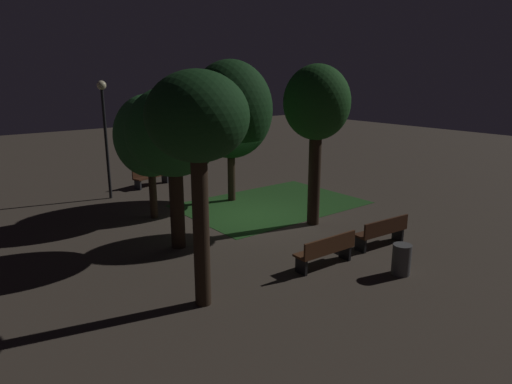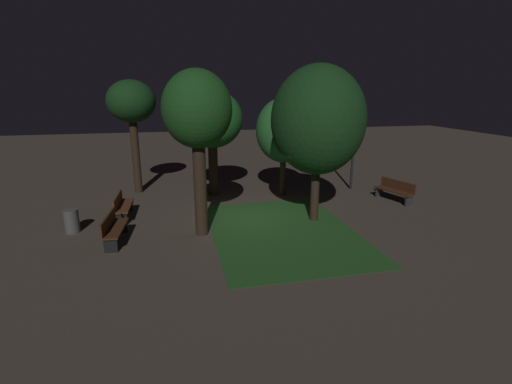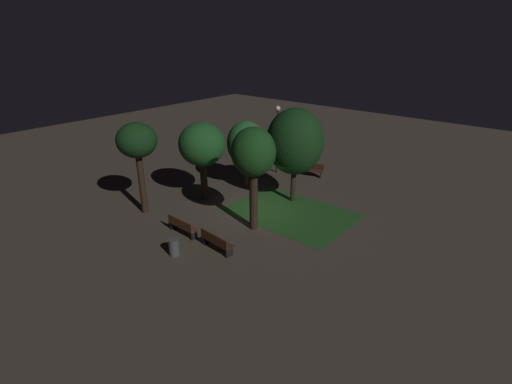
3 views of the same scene
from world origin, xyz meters
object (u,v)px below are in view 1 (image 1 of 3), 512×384
Objects in this scene: bench_lawn_edge at (382,231)px; tree_back_left at (198,122)px; bench_corner at (326,250)px; tree_lawn_side at (317,106)px; lamp_post_path_center at (104,120)px; tree_right_canopy at (150,136)px; trash_bin at (401,259)px; tree_left_canopy at (231,110)px; tree_back_right at (174,133)px; bench_front_left at (150,175)px.

tree_back_left is at bearing 176.96° from bench_lawn_edge.
tree_back_left reaches higher than bench_corner.
tree_lawn_side reaches higher than tree_back_left.
tree_right_canopy is at bearing -85.86° from lamp_post_path_center.
tree_lawn_side is 1.22× the size of tree_right_canopy.
trash_bin is at bearing -75.13° from lamp_post_path_center.
bench_corner is 0.99× the size of bench_lawn_edge.
tree_back_left is (-5.38, -6.56, 0.40)m from tree_left_canopy.
tree_lawn_side is at bearing 91.94° from bench_lawn_edge.
bench_lawn_edge is 2.31× the size of trash_bin.
tree_back_right is 6.91m from trash_bin.
bench_front_left is at bearing 70.28° from tree_back_left.
tree_right_canopy is at bearing 109.19° from trash_bin.
tree_lawn_side is at bearing 75.46° from trash_bin.
tree_lawn_side is at bearing -83.53° from tree_left_canopy.
tree_left_canopy is 1.27× the size of tree_right_canopy.
tree_lawn_side is at bearing 50.42° from bench_corner.
tree_left_canopy is 1.18× the size of tree_back_right.
bench_corner is 0.97× the size of bench_front_left.
lamp_post_path_center is at bearing 94.14° from tree_right_canopy.
tree_right_canopy is (-3.94, 3.96, -1.06)m from tree_lawn_side.
tree_right_canopy reaches higher than bench_lawn_edge.
lamp_post_path_center is 5.91× the size of trash_bin.
lamp_post_path_center is at bearing 112.81° from bench_lawn_edge.
bench_corner is 10.72m from lamp_post_path_center.
tree_back_left is at bearing 159.35° from trash_bin.
tree_right_canopy is (-4.04, 6.71, 2.41)m from bench_lawn_edge.
lamp_post_path_center is at bearing 104.87° from trash_bin.
tree_right_canopy is 9.02m from trash_bin.
tree_left_canopy is 1.09× the size of tree_back_left.
bench_front_left is 0.37× the size of tree_back_left.
tree_right_canopy is (-3.48, -0.17, -0.71)m from tree_left_canopy.
lamp_post_path_center is (1.65, 9.88, -0.82)m from tree_back_left.
tree_left_canopy reaches higher than bench_corner.
tree_back_left is 10.06m from lamp_post_path_center.
tree_back_left reaches higher than tree_back_right.
bench_front_left is 0.40× the size of tree_back_right.
bench_lawn_edge is 0.39× the size of tree_back_right.
trash_bin is (0.88, -12.61, -0.08)m from bench_front_left.
tree_back_left is at bearing -109.72° from bench_front_left.
tree_left_canopy reaches higher than lamp_post_path_center.
lamp_post_path_center is at bearing 138.28° from tree_left_canopy.
tree_back_left is (-1.23, -3.37, 0.66)m from tree_back_right.
tree_back_right reaches higher than bench_corner.
trash_bin is at bearing -86.02° from bench_front_left.
bench_front_left is 5.49m from tree_left_canopy.
bench_corner is at bearing -104.71° from tree_left_canopy.
bench_lawn_edge reaches higher than trash_bin.
tree_left_canopy is (1.51, -4.26, 3.12)m from bench_front_left.
tree_left_canopy reaches higher than tree_back_right.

